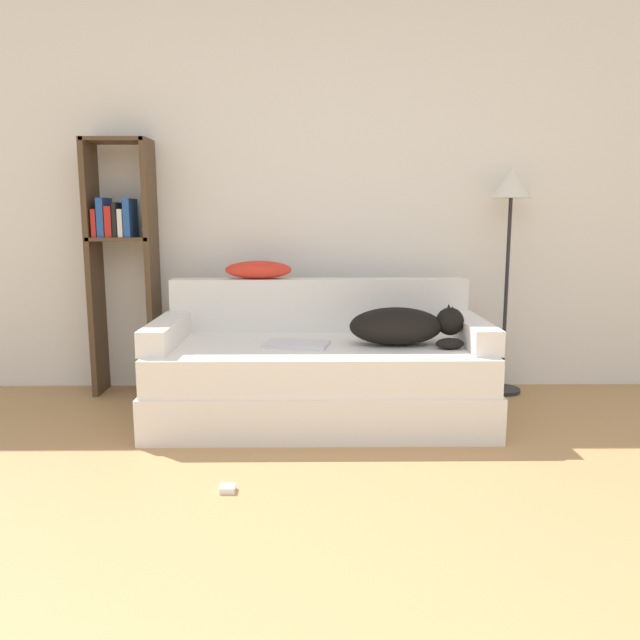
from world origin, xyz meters
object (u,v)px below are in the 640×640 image
dog (403,326)px  throw_pillow (258,270)px  bookshelf (121,251)px  power_adapter (228,489)px  couch (320,382)px  floor_lamp (510,208)px  laptop (297,344)px

dog → throw_pillow: size_ratio=1.55×
bookshelf → power_adapter: bookshelf is taller
throw_pillow → dog: bearing=-28.8°
dog → couch: bearing=173.0°
bookshelf → floor_lamp: 2.52m
throw_pillow → floor_lamp: bearing=4.6°
laptop → bookshelf: bearing=162.2°
throw_pillow → power_adapter: throw_pillow is taller
floor_lamp → power_adapter: size_ratio=22.66×
bookshelf → power_adapter: size_ratio=25.31×
dog → laptop: size_ratio=1.66×
couch → power_adapter: bearing=-112.6°
laptop → bookshelf: (-1.14, 0.63, 0.48)m
couch → floor_lamp: bearing=23.8°
dog → floor_lamp: 1.17m
couch → bookshelf: (-1.28, 0.56, 0.72)m
bookshelf → floor_lamp: (2.50, -0.02, 0.27)m
couch → dog: size_ratio=2.94×
laptop → power_adapter: 1.05m
laptop → bookshelf: 1.40m
dog → throw_pillow: throw_pillow is taller
bookshelf → floor_lamp: bearing=-0.6°
throw_pillow → bookshelf: 0.92m
couch → power_adapter: couch is taller
dog → throw_pillow: (-0.85, 0.47, 0.28)m
laptop → bookshelf: bookshelf is taller
bookshelf → power_adapter: 2.00m
dog → power_adapter: dog is taller
dog → power_adapter: bearing=-133.6°
couch → dog: 0.58m
dog → bookshelf: bookshelf is taller
couch → dog: dog is taller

